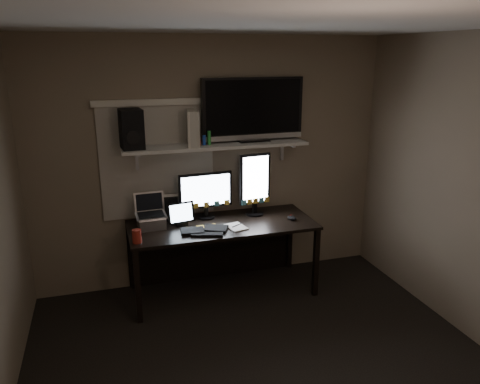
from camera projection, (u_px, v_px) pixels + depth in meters
name	position (u px, v px, depth m)	size (l,w,h in m)	color
floor	(272.00, 381.00, 3.45)	(3.60, 3.60, 0.00)	black
ceiling	(281.00, 21.00, 2.74)	(3.60, 3.60, 0.00)	silver
back_wall	(212.00, 163.00, 4.74)	(3.60, 3.60, 0.00)	#6F624F
window_blinds	(158.00, 162.00, 4.56)	(1.10, 0.02, 1.10)	beige
desk	(219.00, 236.00, 4.71)	(1.80, 0.75, 0.73)	black
wall_shelf	(216.00, 145.00, 4.52)	(1.80, 0.35, 0.03)	beige
monitor_landscape	(206.00, 195.00, 4.64)	(0.54, 0.06, 0.48)	black
monitor_portrait	(255.00, 184.00, 4.72)	(0.32, 0.06, 0.65)	black
keyboard	(204.00, 230.00, 4.35)	(0.45, 0.17, 0.03)	black
mouse	(292.00, 218.00, 4.65)	(0.07, 0.11, 0.04)	black
notepad	(236.00, 227.00, 4.44)	(0.16, 0.22, 0.01)	white
tablet	(181.00, 214.00, 4.47)	(0.26, 0.11, 0.23)	black
file_sorter	(168.00, 208.00, 4.61)	(0.20, 0.09, 0.26)	black
laptop	(151.00, 212.00, 4.39)	(0.28, 0.23, 0.32)	#BBBBC0
cup	(137.00, 236.00, 4.07)	(0.08, 0.08, 0.12)	maroon
sticky_notes	(204.00, 230.00, 4.38)	(0.30, 0.22, 0.00)	gold
tv	(253.00, 110.00, 4.58)	(1.04, 0.19, 0.62)	black
game_console	(192.00, 128.00, 4.39)	(0.09, 0.28, 0.33)	beige
speaker	(131.00, 129.00, 4.25)	(0.20, 0.24, 0.36)	black
bottles	(204.00, 139.00, 4.43)	(0.20, 0.05, 0.13)	#A50F0C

